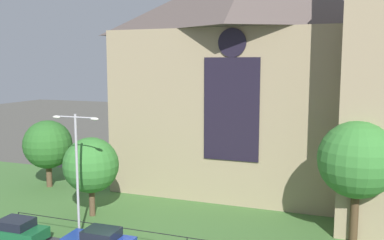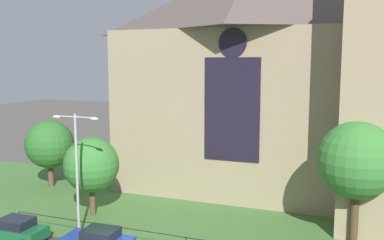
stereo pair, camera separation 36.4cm
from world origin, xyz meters
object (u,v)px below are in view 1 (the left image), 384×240
church_building (257,74)px  tree_right_near (357,160)px  streetlamp_near (77,160)px  tree_left_near (91,165)px  parked_car_green (14,230)px  tree_left_far (48,145)px

church_building → tree_right_near: size_ratio=3.35×
church_building → streetlamp_near: (-8.20, -15.11, -5.10)m
tree_right_near → tree_left_near: 18.32m
tree_left_near → church_building: bearing=48.7°
tree_right_near → parked_car_green: size_ratio=1.83×
tree_left_far → streetlamp_near: bearing=-43.6°
tree_right_near → tree_left_far: bearing=172.0°
streetlamp_near → parked_car_green: 5.97m
streetlamp_near → parked_car_green: streetlamp_near is taller
tree_left_far → streetlamp_near: size_ratio=0.76×
church_building → tree_right_near: bearing=-48.9°
streetlamp_near → tree_left_near: bearing=112.0°
tree_left_near → parked_car_green: (-1.96, -5.81, -3.09)m
church_building → tree_left_near: bearing=-131.3°
tree_left_far → parked_car_green: size_ratio=1.45×
church_building → tree_left_near: 16.19m
church_building → streetlamp_near: 17.94m
parked_car_green → tree_left_far: bearing=-62.8°
tree_left_near → parked_car_green: tree_left_near is taller
tree_right_near → parked_car_green: bearing=-160.0°
tree_right_near → parked_car_green: 21.93m
parked_car_green → streetlamp_near: bearing=-153.9°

